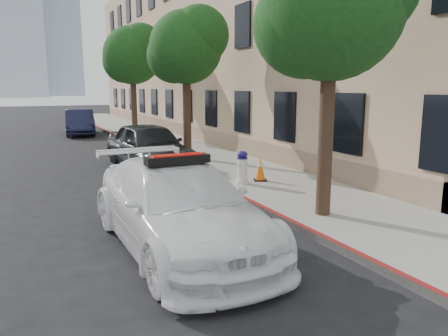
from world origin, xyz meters
TOP-DOWN VIEW (x-y plane):
  - ground at (0.00, 0.00)m, footprint 120.00×120.00m
  - sidewalk at (3.60, 10.00)m, footprint 3.20×50.00m
  - curb_strip at (2.06, 10.00)m, footprint 0.12×50.00m
  - building at (9.20, 15.00)m, footprint 8.00×36.00m
  - tower_right at (9.00, 135.00)m, footprint 14.00×14.00m
  - tree_near at (2.93, -2.01)m, footprint 2.92×2.82m
  - tree_mid at (2.93, 5.99)m, footprint 2.77×2.64m
  - tree_far at (2.93, 13.99)m, footprint 3.10×3.00m
  - police_car at (-0.32, -2.18)m, footprint 2.22×5.20m
  - parked_car_mid at (1.20, 5.08)m, footprint 2.32×4.83m
  - parked_car_far at (0.52, 17.44)m, footprint 1.97×4.53m
  - fire_hydrant at (2.73, 1.29)m, footprint 0.38×0.35m
  - traffic_cone at (3.36, 1.41)m, footprint 0.46×0.46m

SIDE VIEW (x-z plane):
  - ground at x=0.00m, z-range 0.00..0.00m
  - sidewalk at x=3.60m, z-range 0.00..0.15m
  - curb_strip at x=2.06m, z-range 0.00..0.15m
  - traffic_cone at x=3.36m, z-range 0.15..0.82m
  - fire_hydrant at x=2.73m, z-range 0.14..1.04m
  - parked_car_far at x=0.52m, z-range 0.00..1.45m
  - police_car at x=-0.32m, z-range -0.07..1.57m
  - parked_car_mid at x=1.20m, z-range 0.00..1.59m
  - tree_mid at x=2.93m, z-range 1.45..6.88m
  - tree_near at x=2.93m, z-range 1.46..7.08m
  - tree_far at x=2.93m, z-range 1.48..7.29m
  - building at x=9.20m, z-range 0.00..10.00m
  - tower_right at x=9.00m, z-range 0.00..44.00m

